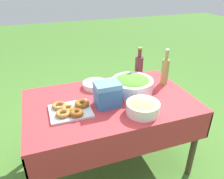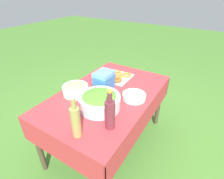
# 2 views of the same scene
# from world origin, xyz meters

# --- Properties ---
(ground_plane) EXTENTS (14.00, 14.00, 0.00)m
(ground_plane) POSITION_xyz_m (0.00, 0.00, 0.00)
(ground_plane) COLOR #477A2D
(picnic_table) EXTENTS (1.34, 0.83, 0.68)m
(picnic_table) POSITION_xyz_m (0.00, 0.00, 0.59)
(picnic_table) COLOR #B73338
(picnic_table) RESTS_ON ground_plane
(salad_bowl) EXTENTS (0.35, 0.35, 0.14)m
(salad_bowl) POSITION_xyz_m (-0.22, -0.07, 0.75)
(salad_bowl) COLOR silver
(salad_bowl) RESTS_ON picnic_table
(pasta_bowl) EXTENTS (0.24, 0.24, 0.11)m
(pasta_bowl) POSITION_xyz_m (-0.16, 0.25, 0.73)
(pasta_bowl) COLOR white
(pasta_bowl) RESTS_ON picnic_table
(donut_platter) EXTENTS (0.32, 0.28, 0.05)m
(donut_platter) POSITION_xyz_m (0.33, 0.07, 0.70)
(donut_platter) COLOR silver
(donut_platter) RESTS_ON picnic_table
(plate_stack) EXTENTS (0.22, 0.22, 0.05)m
(plate_stack) POSITION_xyz_m (0.05, -0.26, 0.70)
(plate_stack) COLOR white
(plate_stack) RESTS_ON picnic_table
(olive_oil_bottle) EXTENTS (0.07, 0.07, 0.33)m
(olive_oil_bottle) POSITION_xyz_m (-0.57, -0.12, 0.81)
(olive_oil_bottle) COLOR #998E4C
(olive_oil_bottle) RESTS_ON picnic_table
(wine_bottle) EXTENTS (0.08, 0.08, 0.32)m
(wine_bottle) POSITION_xyz_m (-0.38, -0.27, 0.81)
(wine_bottle) COLOR maroon
(wine_bottle) RESTS_ON picnic_table
(cooler_box) EXTENTS (0.19, 0.15, 0.19)m
(cooler_box) POSITION_xyz_m (0.04, 0.07, 0.78)
(cooler_box) COLOR #3372B7
(cooler_box) RESTS_ON picnic_table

